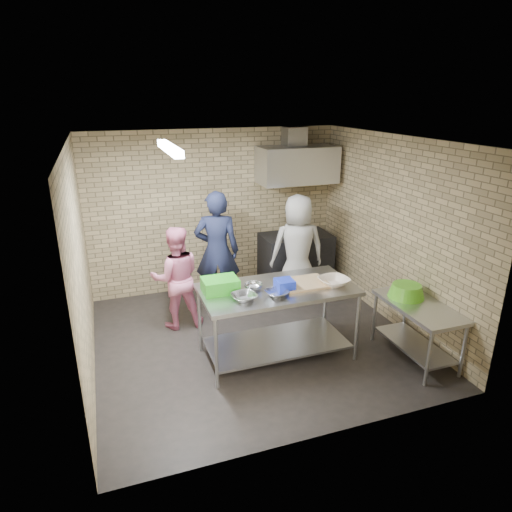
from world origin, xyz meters
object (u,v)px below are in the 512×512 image
Objects in this scene: prep_table at (277,322)px; bottle_green at (316,167)px; green_crate at (220,285)px; woman_pink at (176,278)px; green_basin at (406,291)px; stove at (295,259)px; bottle_red at (295,167)px; blue_tub at (285,285)px; man_navy at (217,251)px; woman_white at (298,249)px; side_counter at (416,331)px.

prep_table is 12.77× the size of bottle_green.
bottle_green is at bearing 43.65° from green_crate.
woman_pink is at bearing -157.31° from bottle_green.
prep_table is 4.17× the size of green_basin.
woman_pink reaches higher than stove.
green_crate reaches higher than green_basin.
bottle_red is at bearing 62.10° from prep_table.
bottle_green reaches higher than woman_pink.
bottle_red is (-0.38, 2.74, 1.19)m from green_basin.
green_crate is at bearing 163.65° from blue_tub.
bottle_red is at bearing 180.00° from bottle_green.
green_basin is 2.98m from bottle_green.
man_navy is at bearing 134.94° from green_basin.
woman_pink is at bearing -158.44° from stove.
blue_tub is at bearing -117.38° from stove.
man_navy reaches higher than stove.
green_basin is 2.81m from man_navy.
bottle_green is 0.09× the size of woman_white.
man_navy is (-0.40, 1.71, -0.09)m from blue_tub.
green_crate is at bearing -131.02° from bottle_red.
prep_table is 4.50× the size of green_crate.
bottle_green is at bearing -117.73° from woman_white.
green_crate is 2.39m from green_basin.
stove is 0.68× the size of woman_white.
bottle_red reaches higher than stove.
stove is 2.82× the size of green_crate.
green_basin is 3.07× the size of bottle_green.
green_crate is at bearing 111.53° from woman_pink.
green_basin is at bearing 152.82° from woman_pink.
woman_pink is (-2.26, -0.89, 0.30)m from stove.
bottle_red reaches higher than green_basin.
bottle_green reaches higher than man_navy.
blue_tub is (0.75, -0.22, -0.02)m from green_crate.
woman_white reaches higher than woman_pink.
bottle_green is (1.60, 2.46, 0.99)m from blue_tub.
green_crate reaches higher than blue_tub.
woman_pink is at bearing 44.80° from man_navy.
side_counter is 2.56m from green_crate.
side_counter is 1.81m from blue_tub.
blue_tub is at bearing 71.84° from woman_white.
side_counter is at bearing 120.02° from woman_white.
side_counter is at bearing -17.63° from green_crate.
prep_table is 0.91m from green_crate.
side_counter is at bearing -82.38° from bottle_red.
green_crate is 0.93× the size of green_basin.
woman_white is at bearing -128.89° from bottle_green.
stove is at bearing 60.50° from prep_table.
stove is 0.82m from woman_white.
woman_pink is at bearing -153.87° from bottle_red.
side_counter is 2.28m from woman_white.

